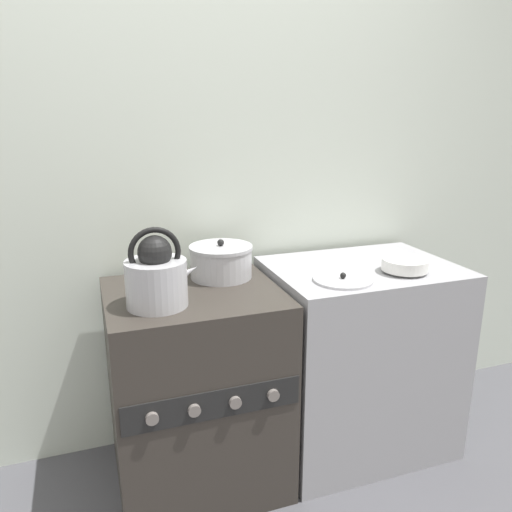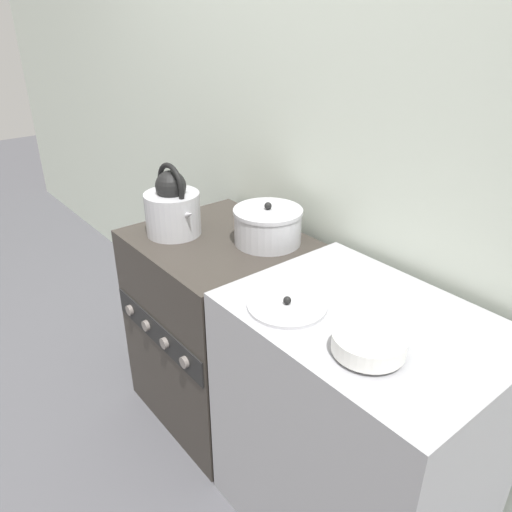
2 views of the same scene
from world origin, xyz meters
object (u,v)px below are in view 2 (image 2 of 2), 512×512
object	(u,v)px
loose_pot_lid	(287,305)
cooking_pot	(268,226)
enamel_bowl	(369,343)
stove	(221,327)
kettle	(173,207)

from	to	relation	value
loose_pot_lid	cooking_pot	bearing A→B (deg)	146.54
cooking_pot	enamel_bowl	bearing A→B (deg)	-20.40
stove	kettle	bearing A→B (deg)	-144.54
stove	enamel_bowl	bearing A→B (deg)	-8.84
cooking_pot	enamel_bowl	world-z (taller)	cooking_pot
kettle	cooking_pot	size ratio (longest dim) A/B	1.09
stove	kettle	size ratio (longest dim) A/B	2.93
enamel_bowl	loose_pot_lid	xyz separation A→B (m)	(-0.29, -0.01, -0.03)
stove	enamel_bowl	world-z (taller)	enamel_bowl
enamel_bowl	kettle	bearing A→B (deg)	178.37
kettle	enamel_bowl	xyz separation A→B (m)	(1.01, -0.03, -0.05)
stove	enamel_bowl	distance (m)	0.99
stove	loose_pot_lid	size ratio (longest dim) A/B	3.57
cooking_pot	stove	bearing A→B (deg)	-138.94
stove	cooking_pot	world-z (taller)	cooking_pot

